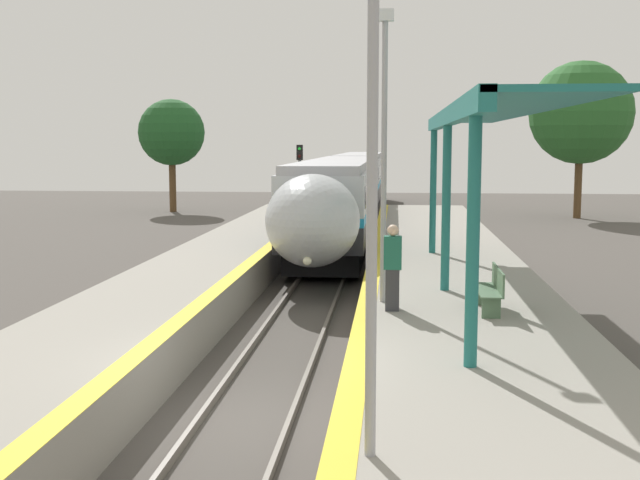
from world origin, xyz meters
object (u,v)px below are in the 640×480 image
platform_bench (492,288)px  lamppost_near (372,135)px  railway_signal (300,182)px  lamppost_mid (384,139)px  person_waiting (393,266)px  train (351,186)px

platform_bench → lamppost_near: size_ratio=0.28×
railway_signal → platform_bench: bearing=-72.9°
railway_signal → lamppost_mid: 20.31m
person_waiting → lamppost_mid: size_ratio=0.29×
lamppost_mid → platform_bench: bearing=-20.8°
platform_bench → lamppost_mid: size_ratio=0.28×
train → lamppost_near: (2.09, -34.05, 2.35)m
lamppost_near → lamppost_mid: bearing=90.0°
train → railway_signal: size_ratio=9.97×
train → lamppost_near: size_ratio=7.10×
lamppost_mid → train: bearing=94.7°
platform_bench → railway_signal: (-6.35, 20.64, 1.14)m
person_waiting → lamppost_near: (-0.21, -7.64, 2.54)m
lamppost_mid → railway_signal: bearing=101.8°
lamppost_near → railway_signal: bearing=98.3°
person_waiting → railway_signal: size_ratio=0.40×
railway_signal → lamppost_near: lamppost_near is taller
railway_signal → lamppost_near: (4.15, -28.37, 1.84)m
person_waiting → train: bearing=95.0°
train → person_waiting: size_ratio=24.74×
train → platform_bench: train is taller
train → platform_bench: (4.29, -26.32, -0.62)m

